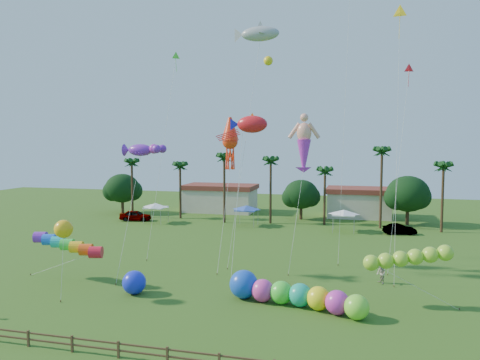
% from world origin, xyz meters
% --- Properties ---
extents(ground, '(160.00, 160.00, 0.00)m').
position_xyz_m(ground, '(0.00, 0.00, 0.00)').
color(ground, '#285116').
rests_on(ground, ground).
extents(tree_line, '(69.46, 8.91, 11.00)m').
position_xyz_m(tree_line, '(3.57, 44.00, 4.28)').
color(tree_line, '#3A2819').
rests_on(tree_line, ground).
extents(buildings_row, '(35.00, 7.00, 4.00)m').
position_xyz_m(buildings_row, '(-3.09, 50.00, 2.00)').
color(buildings_row, beige).
rests_on(buildings_row, ground).
extents(tent_row, '(31.00, 4.00, 0.60)m').
position_xyz_m(tent_row, '(-6.00, 36.33, 2.75)').
color(tent_row, white).
rests_on(tent_row, ground).
extents(fence, '(36.12, 0.12, 1.00)m').
position_xyz_m(fence, '(0.00, -6.00, 0.61)').
color(fence, brown).
rests_on(fence, ground).
extents(car_a, '(5.15, 2.77, 1.66)m').
position_xyz_m(car_a, '(-23.95, 37.00, 0.83)').
color(car_a, '#4C4C54').
rests_on(car_a, ground).
extents(car_b, '(4.46, 2.26, 1.40)m').
position_xyz_m(car_b, '(15.33, 35.92, 0.70)').
color(car_b, '#4C4C54').
rests_on(car_b, ground).
extents(spectator_b, '(1.01, 1.09, 1.79)m').
position_xyz_m(spectator_b, '(12.04, 12.47, 0.90)').
color(spectator_b, '#A59F8A').
rests_on(spectator_b, ground).
extents(caterpillar_inflatable, '(10.90, 4.59, 2.24)m').
position_xyz_m(caterpillar_inflatable, '(5.25, 4.89, 0.94)').
color(caterpillar_inflatable, '#DE3AA4').
rests_on(caterpillar_inflatable, ground).
extents(blue_ball, '(1.91, 1.91, 1.91)m').
position_xyz_m(blue_ball, '(-7.43, 4.52, 0.96)').
color(blue_ball, '#192AE9').
rests_on(blue_ball, ground).
extents(rainbow_tube, '(9.69, 2.21, 3.47)m').
position_xyz_m(rainbow_tube, '(-13.38, 5.58, 2.95)').
color(rainbow_tube, red).
rests_on(rainbow_tube, ground).
extents(green_worm, '(9.59, 1.90, 3.99)m').
position_xyz_m(green_worm, '(11.04, 6.55, 3.28)').
color(green_worm, '#9AD830').
rests_on(green_worm, ground).
extents(orange_ball_kite, '(1.87, 1.87, 6.25)m').
position_xyz_m(orange_ball_kite, '(-12.18, 2.19, 5.53)').
color(orange_ball_kite, yellow).
rests_on(orange_ball_kite, ground).
extents(merman_kite, '(2.72, 4.74, 14.55)m').
position_xyz_m(merman_kite, '(4.75, 16.40, 11.80)').
color(merman_kite, '#F8A38D').
rests_on(merman_kite, ground).
extents(fish_kite, '(4.56, 6.53, 14.86)m').
position_xyz_m(fish_kite, '(0.20, 13.77, 13.95)').
color(fish_kite, red).
rests_on(fish_kite, ground).
extents(shark_kite, '(5.76, 8.07, 24.59)m').
position_xyz_m(shark_kite, '(-0.36, 19.82, 23.61)').
color(shark_kite, '#969EA3').
rests_on(shark_kite, ground).
extents(squid_kite, '(2.18, 5.72, 14.89)m').
position_xyz_m(squid_kite, '(-2.61, 16.08, 12.36)').
color(squid_kite, '#FE3614').
rests_on(squid_kite, ground).
extents(lobster_kite, '(4.53, 6.05, 12.35)m').
position_xyz_m(lobster_kite, '(-9.73, 10.62, 11.55)').
color(lobster_kite, purple).
rests_on(lobster_kite, ground).
extents(delta_kite_red, '(2.34, 4.73, 19.94)m').
position_xyz_m(delta_kite_red, '(14.45, 19.67, 18.89)').
color(delta_kite_red, red).
rests_on(delta_kite_red, ground).
extents(delta_kite_yellow, '(1.38, 3.57, 24.32)m').
position_xyz_m(delta_kite_yellow, '(13.19, 14.96, 23.29)').
color(delta_kite_yellow, yellow).
rests_on(delta_kite_yellow, ground).
extents(delta_kite_green, '(2.01, 5.34, 22.19)m').
position_xyz_m(delta_kite_green, '(-9.74, 19.30, 21.00)').
color(delta_kite_green, '#4CE636').
rests_on(delta_kite_green, ground).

